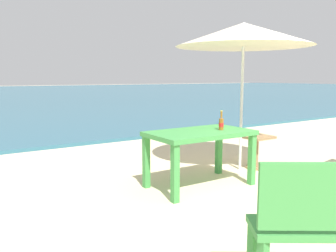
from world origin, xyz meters
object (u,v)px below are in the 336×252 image
Objects in this scene: beer_bottle_amber at (221,123)px; patio_umbrella at (244,35)px; picnic_table_green at (200,139)px; side_table_wood at (256,147)px.

beer_bottle_amber is 0.12× the size of patio_umbrella.
picnic_table_green is 2.59× the size of side_table_wood.
side_table_wood is (1.04, 0.30, -0.50)m from beer_bottle_amber.
picnic_table_green is 0.61× the size of patio_umbrella.
patio_umbrella reaches higher than picnic_table_green.
patio_umbrella is at bearing 16.85° from picnic_table_green.
side_table_wood is at bearing 9.58° from picnic_table_green.
side_table_wood is (1.35, 0.23, -0.30)m from picnic_table_green.
beer_bottle_amber is 1.54m from patio_umbrella.
beer_bottle_amber is at bearing -152.70° from patio_umbrella.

